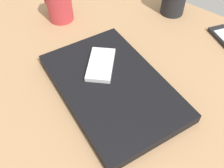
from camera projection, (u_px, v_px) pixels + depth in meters
desk_surface at (138, 93)px, 61.59cm from camera, size 120.00×80.00×3.00cm
laptop_closed at (112, 86)px, 59.45cm from camera, size 39.34×31.87×2.40cm
cell_phone_on_laptop at (101, 64)px, 61.67cm from camera, size 10.66×12.16×1.21cm
coffee_mug at (59, 5)px, 75.69cm from camera, size 10.57×7.25×8.91cm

